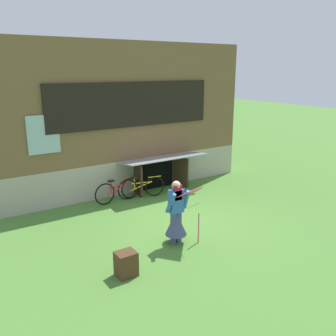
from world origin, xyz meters
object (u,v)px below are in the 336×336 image
at_px(person, 176,217).
at_px(bicycle_red, 118,190).
at_px(kite, 203,200).
at_px(bicycle_yellow, 141,187).
at_px(wooden_crate, 126,264).

xyz_separation_m(person, bicycle_red, (0.06, 3.33, -0.29)).
bearing_deg(kite, bicycle_red, 95.11).
height_order(kite, bicycle_yellow, kite).
distance_m(person, bicycle_yellow, 3.34).
xyz_separation_m(kite, wooden_crate, (-2.06, -0.12, -0.91)).
bearing_deg(person, bicycle_yellow, 63.34).
bearing_deg(bicycle_red, wooden_crate, -119.05).
relative_size(person, bicycle_red, 0.96).
xyz_separation_m(kite, bicycle_yellow, (0.44, 3.73, -0.82)).
xyz_separation_m(person, kite, (0.40, -0.51, 0.52)).
bearing_deg(kite, wooden_crate, -176.65).
xyz_separation_m(person, wooden_crate, (-1.66, -0.63, -0.40)).
xyz_separation_m(bicycle_yellow, wooden_crate, (-2.50, -3.85, -0.09)).
bearing_deg(wooden_crate, bicycle_red, 66.57).
bearing_deg(bicycle_yellow, kite, -84.57).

